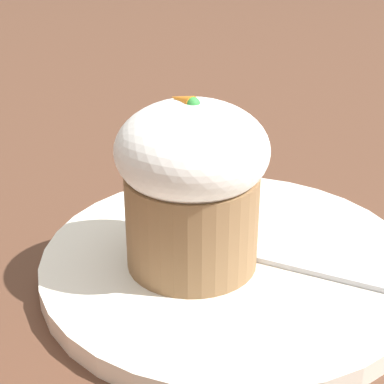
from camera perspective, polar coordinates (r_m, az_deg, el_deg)
ground_plane at (r=0.46m, az=3.35°, el=-7.23°), size 4.00×4.00×0.00m
dessert_plate at (r=0.46m, az=3.38°, el=-6.45°), size 0.26×0.26×0.01m
carrot_cake at (r=0.41m, az=-0.00°, el=0.85°), size 0.10×0.10×0.12m
spoon at (r=0.45m, az=6.37°, el=-5.71°), size 0.12×0.07×0.01m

